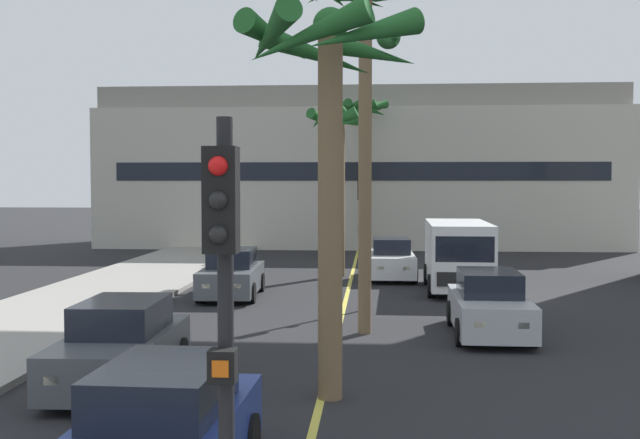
% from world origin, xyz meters
% --- Properties ---
extents(lane_stripe_center, '(0.14, 56.00, 0.01)m').
position_xyz_m(lane_stripe_center, '(0.00, 24.00, 0.00)').
color(lane_stripe_center, '#DBCC4C').
rests_on(lane_stripe_center, ground).
extents(pier_building_backdrop, '(29.67, 8.04, 9.02)m').
position_xyz_m(pier_building_backdrop, '(0.00, 46.69, 4.45)').
color(pier_building_backdrop, beige).
rests_on(pier_building_backdrop, ground).
extents(car_queue_front, '(1.90, 4.13, 1.56)m').
position_xyz_m(car_queue_front, '(1.55, 30.80, 0.72)').
color(car_queue_front, white).
rests_on(car_queue_front, ground).
extents(car_queue_second, '(1.93, 4.15, 1.56)m').
position_xyz_m(car_queue_second, '(-3.71, 14.83, 0.72)').
color(car_queue_second, '#4C5156').
rests_on(car_queue_second, ground).
extents(car_queue_third, '(1.96, 4.16, 1.56)m').
position_xyz_m(car_queue_third, '(-3.72, 25.72, 0.72)').
color(car_queue_third, '#4C5156').
rests_on(car_queue_third, ground).
extents(car_queue_fourth, '(1.92, 4.14, 1.56)m').
position_xyz_m(car_queue_fourth, '(-1.60, 10.04, 0.72)').
color(car_queue_fourth, navy).
rests_on(car_queue_fourth, ground).
extents(car_queue_fifth, '(1.89, 4.13, 1.56)m').
position_xyz_m(car_queue_fifth, '(3.70, 19.99, 0.72)').
color(car_queue_fifth, '#B7BABF').
rests_on(car_queue_fifth, ground).
extents(delivery_van, '(2.25, 5.29, 2.36)m').
position_xyz_m(delivery_van, '(3.74, 27.53, 1.29)').
color(delivery_van, white).
rests_on(delivery_van, ground).
extents(traffic_light_median_near, '(0.24, 0.37, 4.20)m').
position_xyz_m(traffic_light_median_near, '(-0.18, 6.75, 2.71)').
color(traffic_light_median_near, black).
rests_on(traffic_light_median_near, ground).
extents(traffic_light_median_far, '(0.24, 0.37, 4.20)m').
position_xyz_m(traffic_light_median_far, '(0.54, 23.21, 2.71)').
color(traffic_light_median_far, black).
rests_on(traffic_light_median_far, ground).
extents(palm_tree_near_median, '(2.68, 2.71, 6.73)m').
position_xyz_m(palm_tree_near_median, '(-0.46, 31.40, 5.23)').
color(palm_tree_near_median, brown).
rests_on(palm_tree_near_median, ground).
extents(palm_tree_mid_median, '(3.21, 3.30, 6.67)m').
position_xyz_m(palm_tree_mid_median, '(0.13, 14.29, 5.31)').
color(palm_tree_mid_median, brown).
rests_on(palm_tree_mid_median, ground).
extents(palm_tree_far_median, '(2.70, 2.71, 8.04)m').
position_xyz_m(palm_tree_far_median, '(0.27, 41.01, 6.18)').
color(palm_tree_far_median, brown).
rests_on(palm_tree_far_median, ground).
extents(palm_tree_farthest_median, '(3.20, 3.20, 8.93)m').
position_xyz_m(palm_tree_farthest_median, '(0.69, 20.01, 7.61)').
color(palm_tree_farthest_median, brown).
rests_on(palm_tree_farthest_median, ground).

